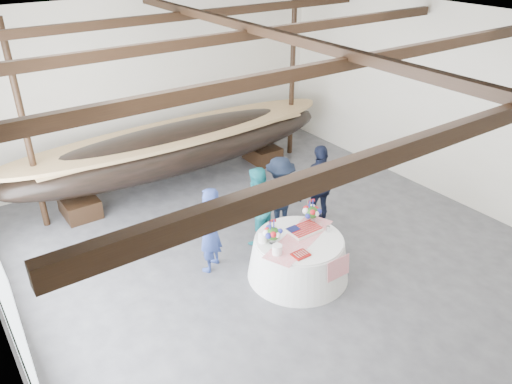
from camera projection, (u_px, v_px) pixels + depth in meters
floor at (293, 269)px, 9.80m from camera, size 10.00×12.00×0.01m
wall_back at (152, 86)px, 13.05m from camera, size 10.00×0.02×4.50m
wall_right at (469, 111)px, 11.26m from camera, size 0.02×12.00×4.50m
ceiling at (303, 34)px, 7.66m from camera, size 10.00×12.00×0.01m
pavilion_structure at (272, 57)px, 8.46m from camera, size 9.80×11.76×4.50m
longboat_display at (178, 148)px, 12.49m from camera, size 8.71×1.74×1.63m
banquet_table at (298, 257)px, 9.47m from camera, size 1.94×1.94×0.83m
tabletop_items at (293, 228)px, 9.33m from camera, size 1.86×1.19×0.40m
guest_woman_blue at (209, 230)px, 9.45m from camera, size 0.77×0.71×1.76m
guest_woman_teal at (256, 206)px, 10.30m from camera, size 1.01×0.91×1.70m
guest_man_left at (280, 195)px, 10.70m from camera, size 1.21×0.82×1.73m
guest_man_right at (320, 186)px, 10.86m from camera, size 1.19×0.67×1.90m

